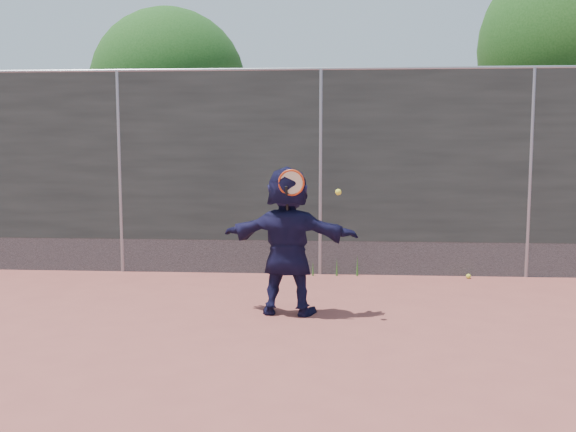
{
  "coord_description": "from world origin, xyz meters",
  "views": [
    {
      "loc": [
        0.19,
        -5.9,
        1.93
      ],
      "look_at": [
        -0.32,
        1.24,
        1.12
      ],
      "focal_mm": 40.0,
      "sensor_mm": 36.0,
      "label": 1
    }
  ],
  "objects": [
    {
      "name": "ground",
      "position": [
        0.0,
        0.0,
        0.0
      ],
      "size": [
        80.0,
        80.0,
        0.0
      ],
      "primitive_type": "plane",
      "color": "#9E4C42",
      "rests_on": "ground"
    },
    {
      "name": "player",
      "position": [
        -0.32,
        1.24,
        0.84
      ],
      "size": [
        1.61,
        0.69,
        1.68
      ],
      "primitive_type": "imported",
      "rotation": [
        0.0,
        0.0,
        3.02
      ],
      "color": "#141334",
      "rests_on": "ground"
    },
    {
      "name": "ball_ground",
      "position": [
        2.14,
        3.32,
        0.03
      ],
      "size": [
        0.07,
        0.07,
        0.07
      ],
      "primitive_type": "sphere",
      "color": "yellow",
      "rests_on": "ground"
    },
    {
      "name": "fence",
      "position": [
        -0.0,
        3.5,
        1.58
      ],
      "size": [
        20.0,
        0.06,
        3.03
      ],
      "color": "#38423D",
      "rests_on": "ground"
    },
    {
      "name": "swing_action",
      "position": [
        -0.22,
        1.04,
        1.48
      ],
      "size": [
        0.69,
        0.13,
        0.51
      ],
      "color": "#C03612",
      "rests_on": "ground"
    },
    {
      "name": "tree_left",
      "position": [
        -2.85,
        6.55,
        2.94
      ],
      "size": [
        3.15,
        3.0,
        4.53
      ],
      "color": "#382314",
      "rests_on": "ground"
    },
    {
      "name": "weed_clump",
      "position": [
        0.29,
        3.38,
        0.13
      ],
      "size": [
        0.68,
        0.07,
        0.3
      ],
      "color": "#387226",
      "rests_on": "ground"
    }
  ]
}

